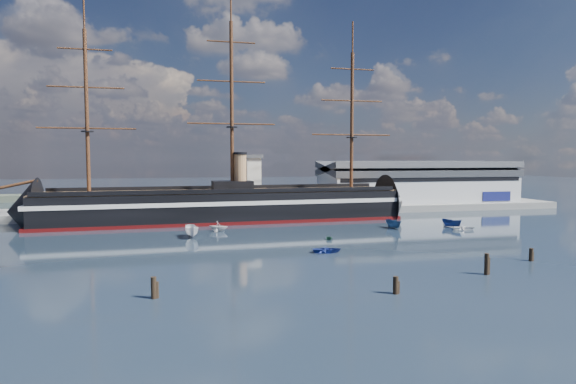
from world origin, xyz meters
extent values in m
plane|color=#152230|center=(0.00, 40.00, 0.00)|extent=(600.00, 600.00, 0.00)
cube|color=slate|center=(10.00, 76.00, 0.00)|extent=(180.00, 18.00, 2.00)
cube|color=#B7BABC|center=(58.00, 80.00, 7.00)|extent=(62.00, 20.00, 10.00)
cube|color=#3F4247|center=(58.00, 80.00, 12.60)|extent=(63.00, 21.00, 2.00)
cube|color=silver|center=(3.00, 73.00, 9.00)|extent=(4.00, 4.00, 14.00)
cube|color=#3F4247|center=(3.00, 73.00, 16.50)|extent=(5.00, 5.00, 1.00)
cube|color=black|center=(-6.50, 60.00, 4.00)|extent=(88.43, 18.54, 7.00)
cube|color=silver|center=(-6.50, 60.00, 5.20)|extent=(90.43, 18.84, 1.00)
cube|color=#450809|center=(-6.50, 60.00, 0.35)|extent=(90.43, 18.80, 0.90)
cone|color=black|center=(-53.00, 60.00, 3.70)|extent=(14.45, 16.08, 15.68)
cone|color=black|center=(40.00, 60.00, 3.70)|extent=(11.45, 15.99, 15.68)
cube|color=brown|center=(-6.50, 60.00, 7.60)|extent=(88.39, 17.26, 0.40)
cube|color=black|center=(-4.50, 60.00, 9.00)|extent=(10.17, 6.29, 2.50)
cylinder|color=#A87C52|center=(-2.50, 60.00, 12.50)|extent=(3.20, 3.20, 9.00)
cylinder|color=#381E0F|center=(-38.50, 60.00, 26.80)|extent=(0.90, 0.90, 38.00)
cylinder|color=#381E0F|center=(-4.50, 60.00, 28.80)|extent=(0.90, 0.90, 42.00)
cylinder|color=#381E0F|center=(27.50, 60.00, 25.80)|extent=(0.90, 0.90, 36.00)
imported|color=white|center=(-15.54, 36.64, 0.00)|extent=(7.85, 3.38, 3.06)
imported|color=navy|center=(6.06, 15.37, 0.00)|extent=(1.68, 3.15, 1.40)
imported|color=navy|center=(29.72, 38.70, 0.00)|extent=(6.51, 3.21, 2.49)
imported|color=silver|center=(-9.62, 43.54, 0.00)|extent=(5.91, 7.43, 2.51)
imported|color=white|center=(43.95, 32.87, 0.00)|extent=(1.90, 3.15, 1.37)
imported|color=navy|center=(43.70, 37.34, 0.00)|extent=(6.41, 4.40, 2.41)
imported|color=#23543E|center=(10.46, 27.45, 0.00)|extent=(3.33, 2.34, 1.12)
cylinder|color=black|center=(-21.48, -5.49, 0.00)|extent=(0.64, 0.64, 3.21)
cylinder|color=black|center=(6.18, -10.23, 0.00)|extent=(0.64, 0.64, 2.80)
cylinder|color=black|center=(22.59, -4.48, 0.00)|extent=(0.64, 0.64, 3.64)
cylinder|color=black|center=(34.91, 1.59, 0.00)|extent=(0.64, 0.64, 2.70)
camera|label=1|loc=(-19.16, -61.40, 15.98)|focal=30.00mm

